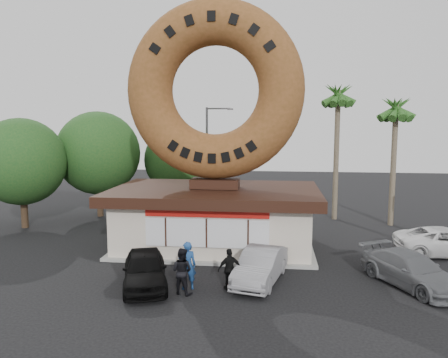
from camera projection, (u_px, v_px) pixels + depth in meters
name	position (u px, v px, depth m)	size (l,w,h in m)	color
ground	(196.00, 287.00, 18.26)	(90.00, 90.00, 0.00)	black
donut_shop	(215.00, 215.00, 23.93)	(11.20, 7.20, 3.80)	silver
giant_donut	(215.00, 90.00, 23.08)	(9.44, 9.44, 2.41)	brown
tree_west	(98.00, 153.00, 31.56)	(6.00, 6.00, 7.65)	#473321
tree_mid	(179.00, 160.00, 32.98)	(5.20, 5.20, 6.63)	#473321
tree_far	(21.00, 162.00, 28.06)	(5.60, 5.60, 7.14)	#473321
palm_near	(338.00, 100.00, 30.12)	(2.60, 2.60, 9.75)	#726651
palm_far	(396.00, 113.00, 28.36)	(2.60, 2.60, 8.75)	#726651
street_lamp	(209.00, 153.00, 33.66)	(2.11, 0.20, 8.00)	#59595E
person_left	(187.00, 265.00, 17.88)	(0.73, 0.48, 2.01)	navy
person_center	(182.00, 271.00, 17.40)	(0.91, 0.71, 1.87)	black
person_right	(230.00, 269.00, 17.86)	(1.00, 0.42, 1.71)	black
car_black	(145.00, 269.00, 18.22)	(1.76, 4.37, 1.49)	black
car_silver	(260.00, 266.00, 18.73)	(1.51, 4.33, 1.43)	gray
car_grey	(411.00, 270.00, 18.24)	(1.94, 4.78, 1.39)	slate
car_white	(448.00, 242.00, 22.50)	(2.38, 5.16, 1.43)	silver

